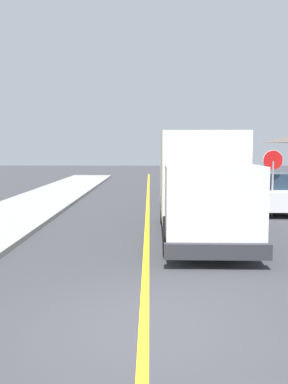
{
  "coord_description": "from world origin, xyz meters",
  "views": [
    {
      "loc": [
        0.08,
        -5.99,
        2.71
      ],
      "look_at": [
        -0.08,
        6.53,
        1.4
      ],
      "focal_mm": 39.0,
      "sensor_mm": 36.0,
      "label": 1
    }
  ],
  "objects_px": {
    "parked_car_near": "(197,189)",
    "parked_van_across": "(268,193)",
    "stop_sign": "(273,170)",
    "box_truck": "(200,179)",
    "parked_car_mid": "(187,178)"
  },
  "relations": [
    {
      "from": "parked_car_near",
      "to": "stop_sign",
      "type": "height_order",
      "value": "stop_sign"
    },
    {
      "from": "parked_car_near",
      "to": "parked_car_mid",
      "type": "xyz_separation_m",
      "value": [
        0.17,
        7.33,
        0.0
      ]
    },
    {
      "from": "parked_car_mid",
      "to": "parked_van_across",
      "type": "bearing_deg",
      "value": -73.45
    },
    {
      "from": "parked_car_mid",
      "to": "parked_van_across",
      "type": "height_order",
      "value": "same"
    },
    {
      "from": "box_truck",
      "to": "stop_sign",
      "type": "xyz_separation_m",
      "value": [
        3.34,
        3.67,
        0.09
      ]
    },
    {
      "from": "box_truck",
      "to": "parked_van_across",
      "type": "bearing_deg",
      "value": 54.22
    },
    {
      "from": "parked_van_across",
      "to": "stop_sign",
      "type": "xyz_separation_m",
      "value": [
        -0.2,
        -1.24,
        1.06
      ]
    },
    {
      "from": "stop_sign",
      "to": "parked_car_mid",
      "type": "bearing_deg",
      "value": 103.58
    },
    {
      "from": "parked_car_near",
      "to": "parked_van_across",
      "type": "distance_m",
      "value": 3.36
    },
    {
      "from": "box_truck",
      "to": "parked_van_across",
      "type": "distance_m",
      "value": 6.14
    },
    {
      "from": "parked_car_near",
      "to": "parked_van_across",
      "type": "bearing_deg",
      "value": -31.39
    },
    {
      "from": "parked_van_across",
      "to": "parked_car_near",
      "type": "bearing_deg",
      "value": 148.61
    },
    {
      "from": "box_truck",
      "to": "parked_car_near",
      "type": "height_order",
      "value": "box_truck"
    },
    {
      "from": "parked_van_across",
      "to": "box_truck",
      "type": "bearing_deg",
      "value": -125.78
    },
    {
      "from": "box_truck",
      "to": "stop_sign",
      "type": "height_order",
      "value": "box_truck"
    }
  ]
}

